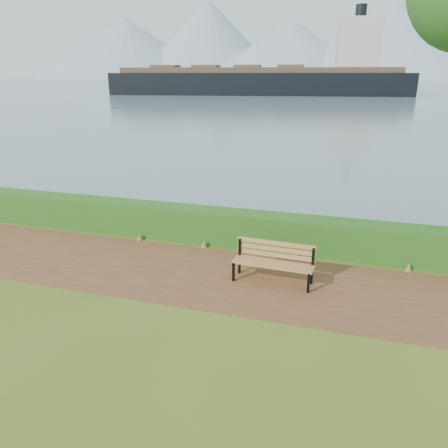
% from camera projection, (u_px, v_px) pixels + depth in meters
% --- Properties ---
extents(ground, '(140.00, 140.00, 0.00)m').
position_uv_depth(ground, '(219.00, 283.00, 10.69)').
color(ground, '#415A19').
rests_on(ground, ground).
extents(path, '(40.00, 3.40, 0.01)m').
position_uv_depth(path, '(222.00, 277.00, 10.96)').
color(path, '#522E1C').
rests_on(path, ground).
extents(hedge, '(32.00, 0.85, 1.00)m').
position_uv_depth(hedge, '(245.00, 229.00, 12.88)').
color(hedge, '#1A4213').
rests_on(hedge, ground).
extents(water, '(700.00, 510.00, 0.00)m').
position_uv_depth(water, '(358.00, 83.00, 245.76)').
color(water, slate).
rests_on(water, ground).
extents(mountains, '(585.00, 190.00, 70.00)m').
position_uv_depth(mountains, '(353.00, 45.00, 371.30)').
color(mountains, '#8297AD').
rests_on(mountains, ground).
extents(bench, '(1.99, 0.67, 0.99)m').
position_uv_depth(bench, '(274.00, 260.00, 10.60)').
color(bench, black).
rests_on(bench, ground).
extents(cargo_ship, '(70.93, 21.66, 21.27)m').
position_uv_depth(cargo_ship, '(268.00, 81.00, 103.41)').
color(cargo_ship, black).
rests_on(cargo_ship, ground).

